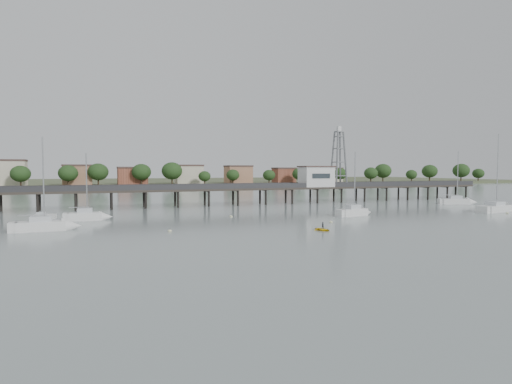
# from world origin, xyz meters

# --- Properties ---
(ground_plane) EXTENTS (500.00, 500.00, 0.00)m
(ground_plane) POSITION_xyz_m (0.00, 0.00, 0.00)
(ground_plane) COLOR slate
(ground_plane) RESTS_ON ground
(pier) EXTENTS (150.00, 5.00, 5.50)m
(pier) POSITION_xyz_m (0.00, 60.00, 3.79)
(pier) COLOR #2D2823
(pier) RESTS_ON ground
(pier_building) EXTENTS (8.40, 5.40, 5.30)m
(pier_building) POSITION_xyz_m (25.00, 60.00, 6.67)
(pier_building) COLOR silver
(pier_building) RESTS_ON ground
(lattice_tower) EXTENTS (3.20, 3.20, 15.50)m
(lattice_tower) POSITION_xyz_m (31.50, 60.00, 11.10)
(lattice_tower) COLOR slate
(lattice_tower) RESTS_ON ground
(sailboat_e) EXTENTS (8.42, 5.84, 13.58)m
(sailboat_e) POSITION_xyz_m (55.54, 43.24, 0.64)
(sailboat_e) COLOR white
(sailboat_e) RESTS_ON ground
(sailboat_c) EXTENTS (7.54, 3.36, 12.13)m
(sailboat_c) POSITION_xyz_m (17.06, 30.08, 0.65)
(sailboat_c) COLOR white
(sailboat_c) RESTS_ON ground
(sailboat_a) EXTENTS (8.27, 2.69, 13.54)m
(sailboat_a) POSITION_xyz_m (-33.26, 28.86, 0.64)
(sailboat_a) COLOR white
(sailboat_a) RESTS_ON ground
(sailboat_b) EXTENTS (7.01, 2.24, 11.61)m
(sailboat_b) POSITION_xyz_m (-28.21, 39.61, 0.65)
(sailboat_b) COLOR white
(sailboat_b) RESTS_ON ground
(sailboat_d) EXTENTS (10.40, 4.76, 16.39)m
(sailboat_d) POSITION_xyz_m (48.46, 26.70, 0.63)
(sailboat_d) COLOR white
(sailboat_d) RESTS_ON ground
(white_tender) EXTENTS (3.60, 2.44, 1.29)m
(white_tender) POSITION_xyz_m (-35.65, 44.55, 0.40)
(white_tender) COLOR white
(white_tender) RESTS_ON ground
(yellow_dinghy) EXTENTS (1.83, 1.01, 2.46)m
(yellow_dinghy) POSITION_xyz_m (1.61, 15.48, 0.00)
(yellow_dinghy) COLOR yellow
(yellow_dinghy) RESTS_ON ground
(dinghy_occupant) EXTENTS (0.52, 1.01, 0.23)m
(dinghy_occupant) POSITION_xyz_m (1.61, 15.48, 0.00)
(dinghy_occupant) COLOR black
(dinghy_occupant) RESTS_ON ground
(mooring_buoys) EXTENTS (89.08, 18.77, 0.39)m
(mooring_buoys) POSITION_xyz_m (1.24, 28.75, 0.08)
(mooring_buoys) COLOR beige
(mooring_buoys) RESTS_ON ground
(far_shore) EXTENTS (500.00, 170.00, 10.40)m
(far_shore) POSITION_xyz_m (0.36, 239.58, 0.95)
(far_shore) COLOR #475133
(far_shore) RESTS_ON ground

